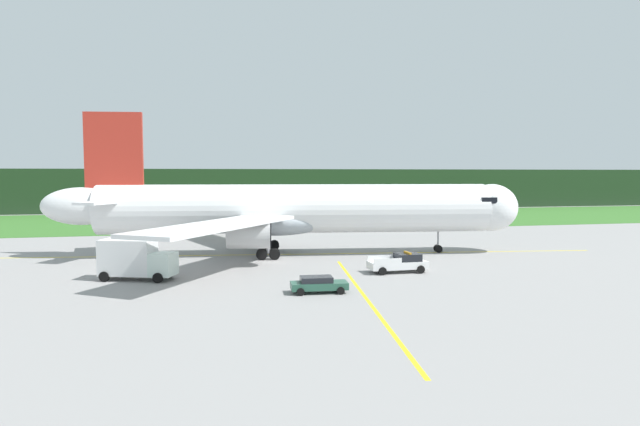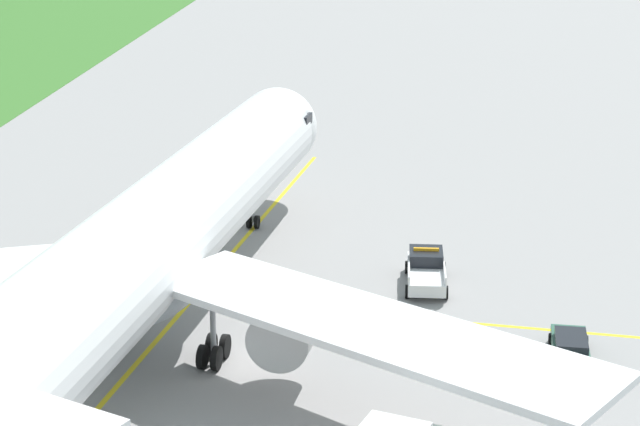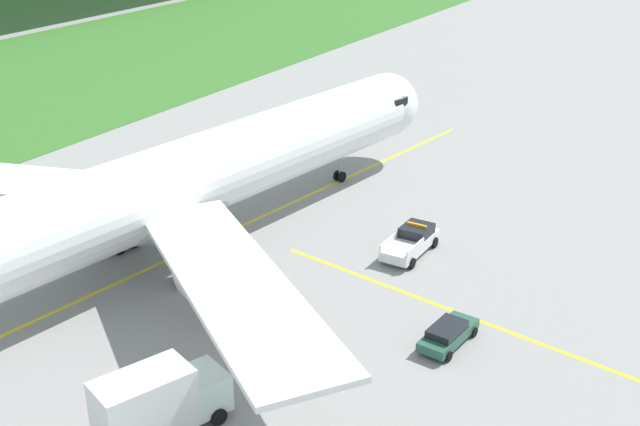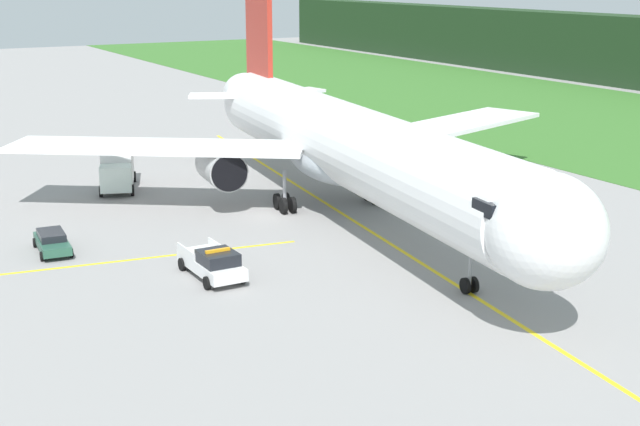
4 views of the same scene
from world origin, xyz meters
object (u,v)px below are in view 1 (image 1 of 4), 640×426
at_px(ops_pickup_truck, 400,263).
at_px(staff_car, 318,284).
at_px(catering_truck, 135,259).
at_px(airliner, 291,210).

bearing_deg(ops_pickup_truck, staff_car, -143.85).
relative_size(catering_truck, staff_car, 1.51).
bearing_deg(staff_car, airliner, 86.39).
bearing_deg(ops_pickup_truck, airliner, 121.00).
relative_size(airliner, ops_pickup_truck, 9.82).
xyz_separation_m(airliner, catering_truck, (-15.94, -11.90, -3.30)).
distance_m(airliner, catering_truck, 20.16).
relative_size(ops_pickup_truck, staff_car, 1.22).
height_order(airliner, catering_truck, airliner).
xyz_separation_m(airliner, ops_pickup_truck, (8.18, -13.62, -4.27)).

